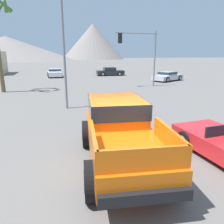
{
  "coord_description": "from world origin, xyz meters",
  "views": [
    {
      "loc": [
        -2.01,
        -5.64,
        3.26
      ],
      "look_at": [
        -0.12,
        1.08,
        1.39
      ],
      "focal_mm": 35.0,
      "sensor_mm": 36.0,
      "label": 1
    }
  ],
  "objects_px": {
    "parked_car_dark": "(110,71)",
    "parked_car_silver": "(168,76)",
    "orange_pickup_truck": "(119,127)",
    "parked_car_white": "(55,73)",
    "street_lamp_post": "(63,30)",
    "traffic_light_main": "(140,48)"
  },
  "relations": [
    {
      "from": "parked_car_white",
      "to": "traffic_light_main",
      "type": "distance_m",
      "value": 14.95
    },
    {
      "from": "orange_pickup_truck",
      "to": "parked_car_dark",
      "type": "relative_size",
      "value": 1.26
    },
    {
      "from": "parked_car_silver",
      "to": "parked_car_white",
      "type": "bearing_deg",
      "value": -149.63
    },
    {
      "from": "orange_pickup_truck",
      "to": "parked_car_white",
      "type": "height_order",
      "value": "orange_pickup_truck"
    },
    {
      "from": "parked_car_dark",
      "to": "street_lamp_post",
      "type": "xyz_separation_m",
      "value": [
        -8.02,
        -19.44,
        3.95
      ]
    },
    {
      "from": "parked_car_white",
      "to": "street_lamp_post",
      "type": "height_order",
      "value": "street_lamp_post"
    },
    {
      "from": "parked_car_dark",
      "to": "street_lamp_post",
      "type": "bearing_deg",
      "value": -18.87
    },
    {
      "from": "parked_car_dark",
      "to": "parked_car_white",
      "type": "bearing_deg",
      "value": -87.16
    },
    {
      "from": "orange_pickup_truck",
      "to": "traffic_light_main",
      "type": "bearing_deg",
      "value": 72.77
    },
    {
      "from": "traffic_light_main",
      "to": "parked_car_silver",
      "type": "bearing_deg",
      "value": -146.1
    },
    {
      "from": "parked_car_white",
      "to": "orange_pickup_truck",
      "type": "bearing_deg",
      "value": -89.41
    },
    {
      "from": "parked_car_dark",
      "to": "parked_car_white",
      "type": "relative_size",
      "value": 1.01
    },
    {
      "from": "parked_car_white",
      "to": "traffic_light_main",
      "type": "height_order",
      "value": "traffic_light_main"
    },
    {
      "from": "parked_car_silver",
      "to": "street_lamp_post",
      "type": "xyz_separation_m",
      "value": [
        -13.09,
        -10.91,
        3.99
      ]
    },
    {
      "from": "traffic_light_main",
      "to": "street_lamp_post",
      "type": "relative_size",
      "value": 0.71
    },
    {
      "from": "orange_pickup_truck",
      "to": "street_lamp_post",
      "type": "distance_m",
      "value": 8.15
    },
    {
      "from": "parked_car_dark",
      "to": "traffic_light_main",
      "type": "height_order",
      "value": "traffic_light_main"
    },
    {
      "from": "orange_pickup_truck",
      "to": "traffic_light_main",
      "type": "distance_m",
      "value": 16.29
    },
    {
      "from": "orange_pickup_truck",
      "to": "traffic_light_main",
      "type": "relative_size",
      "value": 0.99
    },
    {
      "from": "parked_car_silver",
      "to": "orange_pickup_truck",
      "type": "bearing_deg",
      "value": -60.12
    },
    {
      "from": "parked_car_dark",
      "to": "parked_car_silver",
      "type": "bearing_deg",
      "value": 34.25
    },
    {
      "from": "parked_car_dark",
      "to": "street_lamp_post",
      "type": "distance_m",
      "value": 21.4
    }
  ]
}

